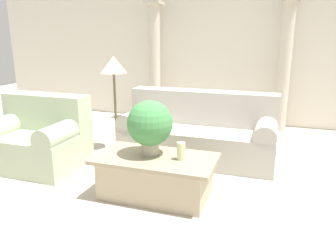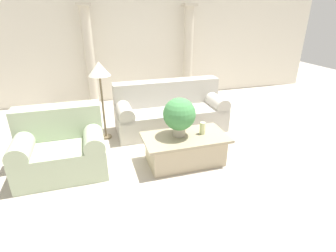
{
  "view_description": "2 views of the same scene",
  "coord_description": "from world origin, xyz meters",
  "px_view_note": "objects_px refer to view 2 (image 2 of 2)",
  "views": [
    {
      "loc": [
        1.12,
        -3.35,
        1.65
      ],
      "look_at": [
        -0.08,
        0.16,
        0.63
      ],
      "focal_mm": 35.0,
      "sensor_mm": 36.0,
      "label": 1
    },
    {
      "loc": [
        -1.29,
        -3.62,
        2.15
      ],
      "look_at": [
        -0.21,
        -0.05,
        0.5
      ],
      "focal_mm": 28.0,
      "sensor_mm": 36.0,
      "label": 2
    }
  ],
  "objects_px": {
    "sofa_long": "(170,111)",
    "potted_plant": "(179,115)",
    "loveseat": "(61,147)",
    "floor_lamp": "(99,73)",
    "coffee_table": "(185,149)"
  },
  "relations": [
    {
      "from": "sofa_long",
      "to": "coffee_table",
      "type": "height_order",
      "value": "sofa_long"
    },
    {
      "from": "loveseat",
      "to": "coffee_table",
      "type": "xyz_separation_m",
      "value": [
        1.76,
        -0.32,
        -0.15
      ]
    },
    {
      "from": "loveseat",
      "to": "coffee_table",
      "type": "bearing_deg",
      "value": -10.22
    },
    {
      "from": "sofa_long",
      "to": "loveseat",
      "type": "distance_m",
      "value": 2.14
    },
    {
      "from": "loveseat",
      "to": "floor_lamp",
      "type": "height_order",
      "value": "floor_lamp"
    },
    {
      "from": "coffee_table",
      "to": "potted_plant",
      "type": "xyz_separation_m",
      "value": [
        -0.08,
        0.06,
        0.54
      ]
    },
    {
      "from": "loveseat",
      "to": "floor_lamp",
      "type": "xyz_separation_m",
      "value": [
        0.67,
        0.9,
        0.82
      ]
    },
    {
      "from": "floor_lamp",
      "to": "loveseat",
      "type": "bearing_deg",
      "value": -126.71
    },
    {
      "from": "coffee_table",
      "to": "potted_plant",
      "type": "distance_m",
      "value": 0.55
    },
    {
      "from": "coffee_table",
      "to": "floor_lamp",
      "type": "distance_m",
      "value": 1.9
    },
    {
      "from": "loveseat",
      "to": "potted_plant",
      "type": "xyz_separation_m",
      "value": [
        1.68,
        -0.26,
        0.39
      ]
    },
    {
      "from": "coffee_table",
      "to": "potted_plant",
      "type": "bearing_deg",
      "value": 145.76
    },
    {
      "from": "sofa_long",
      "to": "coffee_table",
      "type": "bearing_deg",
      "value": -96.92
    },
    {
      "from": "potted_plant",
      "to": "floor_lamp",
      "type": "distance_m",
      "value": 1.6
    },
    {
      "from": "sofa_long",
      "to": "potted_plant",
      "type": "height_order",
      "value": "potted_plant"
    }
  ]
}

